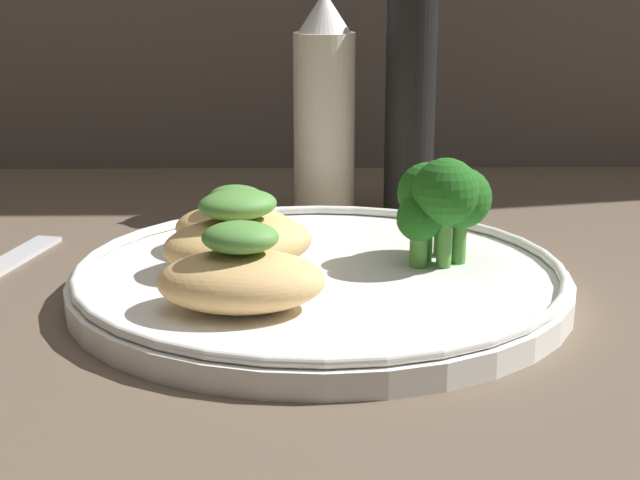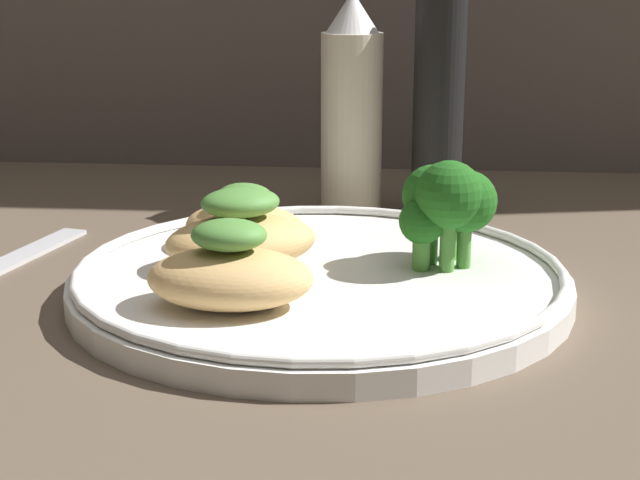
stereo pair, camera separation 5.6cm
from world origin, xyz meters
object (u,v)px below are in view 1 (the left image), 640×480
(sauce_bottle, at_px, (324,109))
(pepper_grinder, at_px, (410,99))
(plate, at_px, (320,280))
(broccoli_bunch, at_px, (442,199))

(sauce_bottle, bearing_deg, pepper_grinder, 0.00)
(sauce_bottle, distance_m, pepper_grinder, 0.07)
(plate, bearing_deg, pepper_grinder, 70.32)
(broccoli_bunch, relative_size, sauce_bottle, 0.39)
(sauce_bottle, relative_size, pepper_grinder, 0.88)
(plate, bearing_deg, broccoli_bunch, 16.16)
(pepper_grinder, bearing_deg, broccoli_bunch, -89.60)
(plate, relative_size, sauce_bottle, 1.73)
(plate, xyz_separation_m, sauce_bottle, (0.01, 0.20, 0.07))
(broccoli_bunch, xyz_separation_m, pepper_grinder, (-0.00, 0.18, 0.04))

